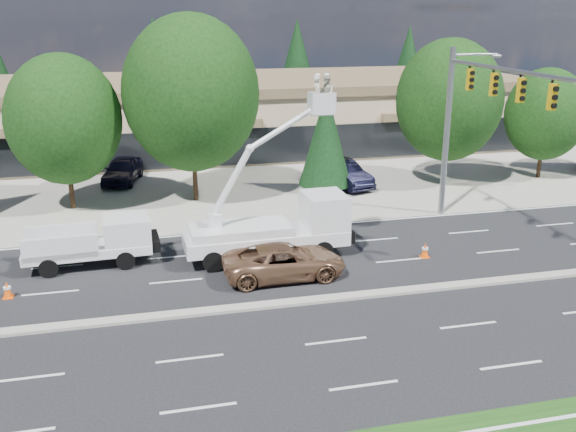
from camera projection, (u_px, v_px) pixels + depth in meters
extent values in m
plane|color=black|center=(311.00, 302.00, 24.99)|extent=(140.00, 140.00, 0.00)
cube|color=gray|center=(233.00, 176.00, 43.49)|extent=(140.00, 22.00, 0.01)
cube|color=gray|center=(311.00, 300.00, 24.98)|extent=(120.00, 0.55, 0.12)
cube|color=tan|center=(214.00, 116.00, 51.96)|extent=(50.00, 15.00, 5.00)
cube|color=brown|center=(212.00, 83.00, 51.14)|extent=(50.40, 15.40, 0.70)
cube|color=black|center=(227.00, 147.00, 45.29)|extent=(48.00, 0.12, 2.60)
cylinder|color=#332114|center=(71.00, 184.00, 36.23)|extent=(0.28, 0.28, 2.81)
ellipsoid|color=black|center=(64.00, 119.00, 35.09)|extent=(6.25, 6.25, 7.19)
cylinder|color=#332114|center=(195.00, 171.00, 37.67)|extent=(0.28, 0.28, 3.49)
ellipsoid|color=black|center=(191.00, 93.00, 36.25)|extent=(7.75, 7.75, 8.91)
cylinder|color=#332114|center=(325.00, 185.00, 39.84)|extent=(0.26, 0.26, 0.80)
cone|color=black|center=(326.00, 137.00, 38.91)|extent=(3.23, 3.23, 5.90)
cylinder|color=#332114|center=(444.00, 161.00, 41.27)|extent=(0.28, 0.28, 2.99)
ellipsoid|color=black|center=(449.00, 100.00, 40.06)|extent=(6.64, 6.64, 7.64)
cylinder|color=#332114|center=(540.00, 160.00, 42.91)|extent=(0.28, 0.28, 2.36)
ellipsoid|color=black|center=(546.00, 114.00, 41.95)|extent=(5.25, 5.25, 6.04)
cylinder|color=#332114|center=(6.00, 126.00, 59.75)|extent=(0.26, 0.26, 0.80)
cone|color=black|center=(0.00, 83.00, 58.52)|extent=(4.12, 4.12, 7.53)
cylinder|color=#332114|center=(158.00, 120.00, 62.83)|extent=(0.26, 0.26, 0.80)
cone|color=black|center=(155.00, 68.00, 61.27)|extent=(5.13, 5.13, 9.36)
cylinder|color=#332114|center=(297.00, 115.00, 65.92)|extent=(0.26, 0.26, 0.80)
cone|color=black|center=(297.00, 66.00, 64.39)|extent=(5.03, 5.03, 9.19)
cylinder|color=#332114|center=(405.00, 111.00, 68.56)|extent=(0.26, 0.26, 0.80)
cone|color=black|center=(408.00, 67.00, 67.15)|extent=(4.67, 4.67, 8.54)
cylinder|color=gray|center=(447.00, 133.00, 34.31)|extent=(0.32, 0.32, 9.00)
cylinder|color=gray|center=(505.00, 69.00, 28.51)|extent=(0.20, 10.00, 0.20)
cylinder|color=gray|center=(476.00, 54.00, 33.33)|extent=(2.60, 0.12, 0.12)
cube|color=gold|center=(470.00, 79.00, 31.52)|extent=(0.32, 0.22, 1.05)
cube|color=gold|center=(494.00, 84.00, 29.48)|extent=(0.32, 0.22, 1.05)
cube|color=gold|center=(521.00, 90.00, 27.45)|extent=(0.32, 0.22, 1.05)
cube|color=gold|center=(552.00, 97.00, 25.41)|extent=(0.32, 0.22, 1.05)
cube|color=white|center=(88.00, 249.00, 28.31)|extent=(5.53, 2.25, 0.41)
cube|color=white|center=(127.00, 232.00, 28.57)|extent=(2.09, 2.04, 1.36)
cube|color=black|center=(140.00, 227.00, 28.67)|extent=(0.15, 1.73, 0.91)
cube|color=white|center=(62.00, 235.00, 28.67)|extent=(3.10, 0.41, 1.00)
cube|color=white|center=(60.00, 248.00, 27.10)|extent=(3.10, 0.41, 1.00)
cube|color=white|center=(266.00, 238.00, 29.15)|extent=(7.46, 2.41, 0.65)
cube|color=white|center=(324.00, 213.00, 29.53)|extent=(1.91, 2.22, 1.85)
cube|color=black|center=(339.00, 209.00, 29.66)|extent=(0.12, 1.85, 1.11)
cube|color=white|center=(240.00, 230.00, 28.70)|extent=(4.50, 2.24, 0.46)
cylinder|color=white|center=(215.00, 221.00, 28.27)|extent=(0.65, 0.65, 0.74)
cube|color=white|center=(322.00, 103.00, 27.90)|extent=(1.04, 0.86, 1.00)
imported|color=beige|center=(317.00, 94.00, 27.74)|extent=(0.40, 0.59, 1.60)
imported|color=beige|center=(326.00, 94.00, 27.84)|extent=(0.62, 0.79, 1.60)
ellipsoid|color=white|center=(317.00, 75.00, 27.49)|extent=(0.24, 0.24, 0.17)
ellipsoid|color=white|center=(327.00, 75.00, 27.59)|extent=(0.24, 0.24, 0.17)
cube|color=#FD5408|center=(8.00, 297.00, 25.35)|extent=(0.40, 0.40, 0.03)
cone|color=#FD5408|center=(7.00, 289.00, 25.24)|extent=(0.36, 0.36, 0.70)
cylinder|color=white|center=(7.00, 288.00, 25.22)|extent=(0.29, 0.29, 0.10)
cube|color=#FD5408|center=(273.00, 266.00, 28.36)|extent=(0.40, 0.40, 0.03)
cone|color=#FD5408|center=(273.00, 259.00, 28.25)|extent=(0.36, 0.36, 0.70)
cylinder|color=white|center=(273.00, 258.00, 28.23)|extent=(0.29, 0.29, 0.10)
cube|color=#FD5408|center=(279.00, 272.00, 27.74)|extent=(0.40, 0.40, 0.03)
cone|color=#FD5408|center=(279.00, 265.00, 27.64)|extent=(0.36, 0.36, 0.70)
cylinder|color=white|center=(279.00, 263.00, 27.62)|extent=(0.29, 0.29, 0.10)
cube|color=#FD5408|center=(425.00, 257.00, 29.46)|extent=(0.40, 0.40, 0.03)
cone|color=#FD5408|center=(425.00, 250.00, 29.35)|extent=(0.36, 0.36, 0.70)
cylinder|color=white|center=(425.00, 249.00, 29.33)|extent=(0.29, 0.29, 0.10)
imported|color=#916546|center=(284.00, 261.00, 27.05)|extent=(5.22, 2.45, 1.44)
imported|color=black|center=(122.00, 170.00, 41.83)|extent=(3.04, 5.18, 1.65)
imported|color=black|center=(342.00, 173.00, 40.95)|extent=(3.07, 5.33, 1.66)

